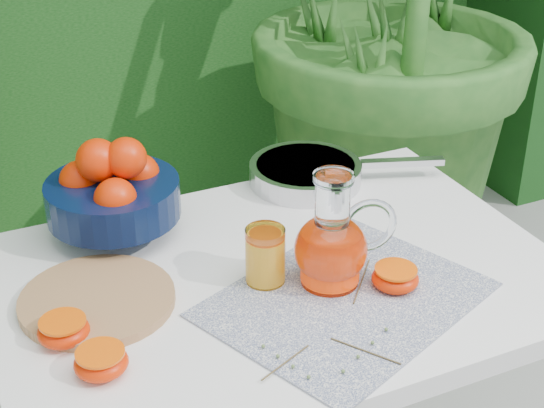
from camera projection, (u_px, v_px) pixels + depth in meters
name	position (u px, v px, depth m)	size (l,w,h in m)	color
white_table	(277.00, 310.00, 1.52)	(1.00, 0.70, 0.75)	white
placemat	(346.00, 299.00, 1.40)	(0.44, 0.34, 0.00)	#0D1C4D
cutting_board	(97.00, 300.00, 1.39)	(0.26, 0.26, 0.02)	#A37349
fruit_bowl	(112.00, 190.00, 1.56)	(0.29, 0.29, 0.20)	black
juice_pitcher	(332.00, 246.00, 1.41)	(0.19, 0.15, 0.21)	white
juice_tumbler	(265.00, 257.00, 1.43)	(0.09, 0.09, 0.10)	white
saute_pan	(307.00, 172.00, 1.77)	(0.44, 0.31, 0.04)	silver
orange_halves	(195.00, 321.00, 1.32)	(0.64, 0.19, 0.04)	red
thyme_sprigs	(340.00, 326.00, 1.33)	(0.33, 0.27, 0.01)	brown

